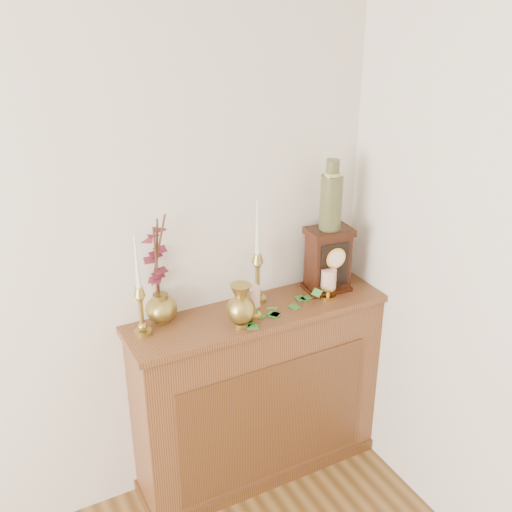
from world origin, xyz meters
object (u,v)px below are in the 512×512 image
candlestick_left (140,303)px  candlestick_center (257,270)px  ginger_jar (156,271)px  ceramic_vase (331,198)px  bud_vase (241,306)px  mantel_clock (328,260)px

candlestick_left → candlestick_center: size_ratio=0.91×
candlestick_center → candlestick_left: bearing=-176.5°
ginger_jar → ceramic_vase: ceramic_vase is taller
candlestick_center → bud_vase: candlestick_center is taller
candlestick_center → bud_vase: bearing=-134.8°
candlestick_center → mantel_clock: size_ratio=1.56×
candlestick_left → bud_vase: candlestick_left is taller
ginger_jar → candlestick_left: bearing=-138.2°
bud_vase → ginger_jar: 0.39m
candlestick_center → bud_vase: size_ratio=2.44×
candlestick_left → candlestick_center: candlestick_center is taller
candlestick_center → ginger_jar: 0.46m
candlestick_center → ceramic_vase: (0.35, -0.04, 0.30)m
candlestick_center → ginger_jar: ginger_jar is taller
bud_vase → mantel_clock: mantel_clock is taller
mantel_clock → ceramic_vase: size_ratio=0.96×
ginger_jar → candlestick_center: bearing=-7.8°
ceramic_vase → mantel_clock: bearing=-94.9°
bud_vase → ceramic_vase: (0.52, 0.13, 0.36)m
candlestick_left → ginger_jar: size_ratio=0.88×
ginger_jar → mantel_clock: bearing=-7.7°
candlestick_center → mantel_clock: 0.36m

